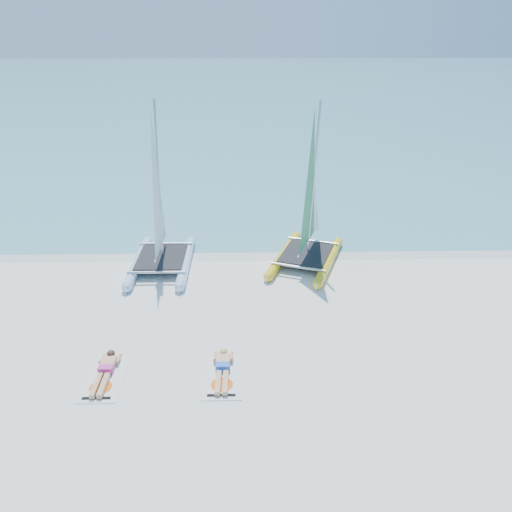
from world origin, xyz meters
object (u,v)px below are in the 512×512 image
(towel_b, at_px, (222,376))
(catamaran_blue, at_px, (159,220))
(sunbather_a, at_px, (105,370))
(towel_a, at_px, (104,379))
(catamaran_yellow, at_px, (311,211))
(sunbather_b, at_px, (223,368))

(towel_b, bearing_deg, catamaran_blue, 110.91)
(catamaran_blue, height_order, sunbather_a, catamaran_blue)
(towel_a, relative_size, sunbather_a, 1.07)
(catamaran_yellow, bearing_deg, towel_a, -110.34)
(sunbather_a, distance_m, sunbather_b, 3.03)
(sunbather_b, bearing_deg, catamaran_yellow, 66.21)
(catamaran_blue, bearing_deg, catamaran_yellow, 5.78)
(towel_b, bearing_deg, towel_a, -179.25)
(towel_b, distance_m, sunbather_b, 0.22)
(catamaran_blue, bearing_deg, towel_a, -94.42)
(sunbather_b, bearing_deg, catamaran_blue, 111.49)
(sunbather_a, relative_size, towel_b, 0.93)
(catamaran_yellow, xyz_separation_m, sunbather_b, (-3.06, -6.94, -1.77))
(sunbather_a, height_order, towel_b, sunbather_a)
(towel_a, bearing_deg, sunbather_b, 4.37)
(catamaran_blue, xyz_separation_m, towel_b, (2.51, -6.57, -1.80))
(catamaran_yellow, bearing_deg, catamaran_blue, -154.29)
(sunbather_a, xyz_separation_m, towel_b, (3.03, -0.15, -0.11))
(catamaran_blue, height_order, towel_b, catamaran_blue)
(sunbather_a, bearing_deg, catamaran_blue, 85.36)
(catamaran_yellow, distance_m, sunbather_a, 9.43)
(catamaran_blue, bearing_deg, towel_b, -69.00)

